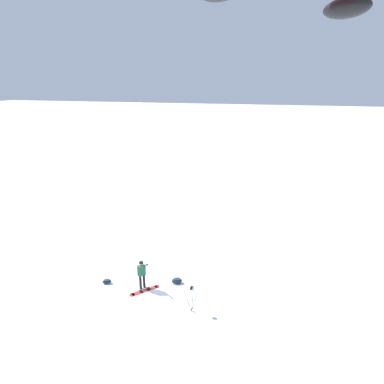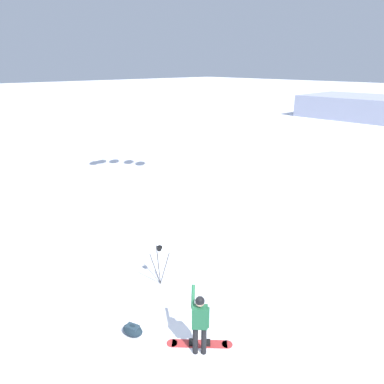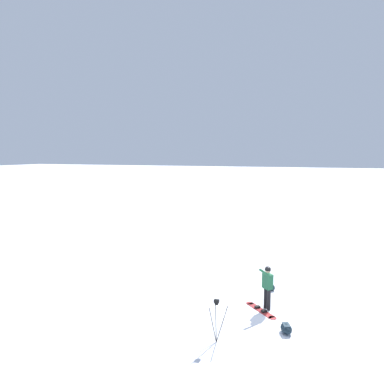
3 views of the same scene
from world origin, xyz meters
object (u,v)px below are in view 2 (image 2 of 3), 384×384
object	(u,v)px
snowboard	(200,343)
gear_bag_small	(133,330)
snowboarder	(200,319)
camera_tripod	(159,258)

from	to	relation	value
snowboard	gear_bag_small	bearing A→B (deg)	36.95
snowboarder	gear_bag_small	bearing A→B (deg)	28.41
camera_tripod	gear_bag_small	size ratio (longest dim) A/B	2.09
snowboarder	gear_bag_small	size ratio (longest dim) A/B	2.54
camera_tripod	snowboarder	bearing A→B (deg)	160.20
snowboarder	camera_tripod	xyz separation A→B (m)	(3.18, -1.14, -0.05)
snowboarder	snowboard	xyz separation A→B (m)	(0.21, -0.20, -1.05)
snowboarder	snowboard	distance (m)	1.09
snowboard	camera_tripod	bearing A→B (deg)	-17.58
snowboarder	camera_tripod	size ratio (longest dim) A/B	1.22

